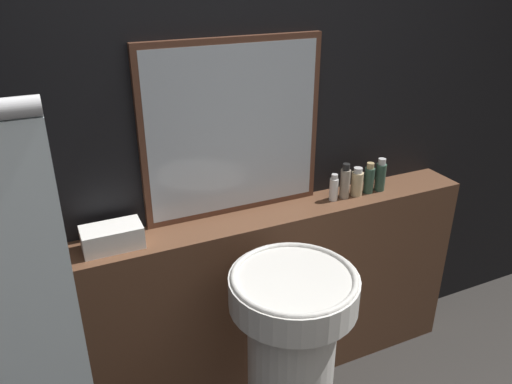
{
  "coord_description": "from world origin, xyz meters",
  "views": [
    {
      "loc": [
        -0.73,
        -0.18,
        1.94
      ],
      "look_at": [
        0.02,
        1.44,
        1.11
      ],
      "focal_mm": 35.0,
      "sensor_mm": 36.0,
      "label": 1
    }
  ],
  "objects_px": {
    "pedestal_sink": "(291,360)",
    "shampoo_bottle": "(334,188)",
    "mirror": "(234,130)",
    "towel_stack": "(112,237)",
    "hand_soap_bottle": "(380,176)",
    "lotion_bottle": "(357,183)",
    "body_wash_bottle": "(369,179)",
    "conditioner_bottle": "(345,182)"
  },
  "relations": [
    {
      "from": "mirror",
      "to": "body_wash_bottle",
      "type": "height_order",
      "value": "mirror"
    },
    {
      "from": "pedestal_sink",
      "to": "lotion_bottle",
      "type": "height_order",
      "value": "lotion_bottle"
    },
    {
      "from": "pedestal_sink",
      "to": "mirror",
      "type": "xyz_separation_m",
      "value": [
        -0.01,
        0.53,
        0.79
      ]
    },
    {
      "from": "towel_stack",
      "to": "shampoo_bottle",
      "type": "xyz_separation_m",
      "value": [
        1.0,
        0.0,
        0.01
      ]
    },
    {
      "from": "mirror",
      "to": "pedestal_sink",
      "type": "bearing_deg",
      "value": -89.02
    },
    {
      "from": "shampoo_bottle",
      "to": "conditioner_bottle",
      "type": "distance_m",
      "value": 0.06
    },
    {
      "from": "pedestal_sink",
      "to": "mirror",
      "type": "relative_size",
      "value": 1.17
    },
    {
      "from": "pedestal_sink",
      "to": "conditioner_bottle",
      "type": "distance_m",
      "value": 0.83
    },
    {
      "from": "conditioner_bottle",
      "to": "lotion_bottle",
      "type": "bearing_deg",
      "value": 0.0
    },
    {
      "from": "mirror",
      "to": "hand_soap_bottle",
      "type": "relative_size",
      "value": 4.88
    },
    {
      "from": "body_wash_bottle",
      "to": "shampoo_bottle",
      "type": "bearing_deg",
      "value": 180.0
    },
    {
      "from": "towel_stack",
      "to": "pedestal_sink",
      "type": "bearing_deg",
      "value": -38.21
    },
    {
      "from": "mirror",
      "to": "shampoo_bottle",
      "type": "distance_m",
      "value": 0.56
    },
    {
      "from": "pedestal_sink",
      "to": "shampoo_bottle",
      "type": "bearing_deg",
      "value": 44.64
    },
    {
      "from": "mirror",
      "to": "body_wash_bottle",
      "type": "relative_size",
      "value": 5.23
    },
    {
      "from": "towel_stack",
      "to": "lotion_bottle",
      "type": "relative_size",
      "value": 1.65
    },
    {
      "from": "mirror",
      "to": "towel_stack",
      "type": "xyz_separation_m",
      "value": [
        -0.55,
        -0.09,
        -0.33
      ]
    },
    {
      "from": "shampoo_bottle",
      "to": "body_wash_bottle",
      "type": "xyz_separation_m",
      "value": [
        0.2,
        -0.0,
        0.01
      ]
    },
    {
      "from": "towel_stack",
      "to": "shampoo_bottle",
      "type": "bearing_deg",
      "value": 0.0
    },
    {
      "from": "towel_stack",
      "to": "hand_soap_bottle",
      "type": "xyz_separation_m",
      "value": [
        1.26,
        0.0,
        0.03
      ]
    },
    {
      "from": "pedestal_sink",
      "to": "body_wash_bottle",
      "type": "relative_size",
      "value": 6.12
    },
    {
      "from": "shampoo_bottle",
      "to": "hand_soap_bottle",
      "type": "height_order",
      "value": "hand_soap_bottle"
    },
    {
      "from": "mirror",
      "to": "shampoo_bottle",
      "type": "xyz_separation_m",
      "value": [
        0.45,
        -0.09,
        -0.31
      ]
    },
    {
      "from": "lotion_bottle",
      "to": "body_wash_bottle",
      "type": "bearing_deg",
      "value": 0.0
    },
    {
      "from": "mirror",
      "to": "hand_soap_bottle",
      "type": "distance_m",
      "value": 0.78
    },
    {
      "from": "mirror",
      "to": "towel_stack",
      "type": "height_order",
      "value": "mirror"
    },
    {
      "from": "mirror",
      "to": "lotion_bottle",
      "type": "xyz_separation_m",
      "value": [
        0.58,
        -0.09,
        -0.31
      ]
    },
    {
      "from": "pedestal_sink",
      "to": "body_wash_bottle",
      "type": "distance_m",
      "value": 0.92
    },
    {
      "from": "mirror",
      "to": "shampoo_bottle",
      "type": "height_order",
      "value": "mirror"
    },
    {
      "from": "lotion_bottle",
      "to": "body_wash_bottle",
      "type": "height_order",
      "value": "body_wash_bottle"
    },
    {
      "from": "towel_stack",
      "to": "body_wash_bottle",
      "type": "height_order",
      "value": "body_wash_bottle"
    },
    {
      "from": "pedestal_sink",
      "to": "body_wash_bottle",
      "type": "xyz_separation_m",
      "value": [
        0.64,
        0.44,
        0.49
      ]
    },
    {
      "from": "pedestal_sink",
      "to": "lotion_bottle",
      "type": "distance_m",
      "value": 0.87
    },
    {
      "from": "pedestal_sink",
      "to": "towel_stack",
      "type": "height_order",
      "value": "towel_stack"
    },
    {
      "from": "towel_stack",
      "to": "lotion_bottle",
      "type": "xyz_separation_m",
      "value": [
        1.13,
        0.0,
        0.02
      ]
    },
    {
      "from": "lotion_bottle",
      "to": "shampoo_bottle",
      "type": "bearing_deg",
      "value": 180.0
    },
    {
      "from": "pedestal_sink",
      "to": "hand_soap_bottle",
      "type": "xyz_separation_m",
      "value": [
        0.71,
        0.44,
        0.49
      ]
    },
    {
      "from": "shampoo_bottle",
      "to": "pedestal_sink",
      "type": "bearing_deg",
      "value": -135.36
    },
    {
      "from": "conditioner_bottle",
      "to": "towel_stack",
      "type": "bearing_deg",
      "value": 180.0
    },
    {
      "from": "shampoo_bottle",
      "to": "lotion_bottle",
      "type": "xyz_separation_m",
      "value": [
        0.13,
        -0.0,
        0.0
      ]
    },
    {
      "from": "mirror",
      "to": "body_wash_bottle",
      "type": "xyz_separation_m",
      "value": [
        0.65,
        -0.09,
        -0.3
      ]
    },
    {
      "from": "body_wash_bottle",
      "to": "lotion_bottle",
      "type": "bearing_deg",
      "value": 180.0
    }
  ]
}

